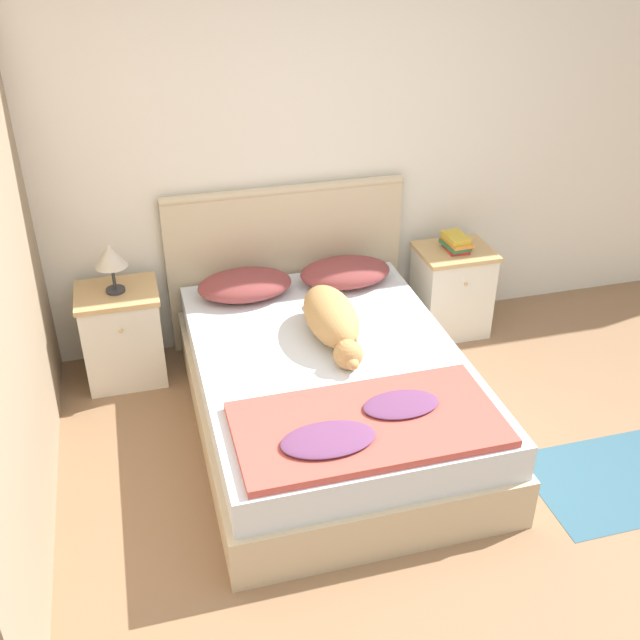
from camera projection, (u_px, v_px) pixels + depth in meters
name	position (u px, v px, depth m)	size (l,w,h in m)	color
ground_plane	(419.00, 559.00, 3.40)	(16.00, 16.00, 0.00)	#896647
wall_back	(302.00, 145.00, 4.51)	(9.00, 0.06, 2.55)	silver
bed	(330.00, 391.00, 4.11)	(1.44, 2.00, 0.48)	#C6B28E
headboard	(286.00, 261.00, 4.80)	(1.52, 0.06, 1.05)	#C6B28E
nightstand_left	(123.00, 335.00, 4.49)	(0.48, 0.41, 0.60)	silver
nightstand_right	(451.00, 290.00, 4.97)	(0.48, 0.41, 0.60)	silver
pillow_left	(245.00, 285.00, 4.51)	(0.57, 0.38, 0.15)	brown
pillow_right	(345.00, 272.00, 4.65)	(0.57, 0.38, 0.15)	brown
quilt	(366.00, 424.00, 3.44)	(1.24, 0.63, 0.07)	#BC4C42
dog	(332.00, 319.00, 4.08)	(0.27, 0.82, 0.24)	tan
book_stack	(456.00, 242.00, 4.80)	(0.16, 0.22, 0.10)	#AD2D28
table_lamp	(110.00, 257.00, 4.22)	(0.19, 0.19, 0.30)	#2D2D33
rug	(633.00, 476.00, 3.86)	(1.07, 0.64, 0.00)	#335B70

